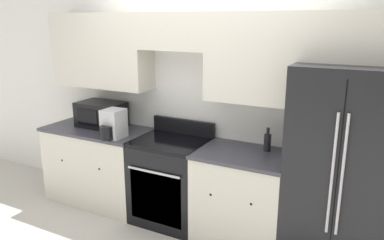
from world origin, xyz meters
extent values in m
plane|color=beige|center=(0.00, 0.00, 0.00)|extent=(12.00, 12.00, 0.00)
cube|color=white|center=(0.00, 0.66, 1.30)|extent=(8.00, 0.06, 2.60)
cube|color=beige|center=(-1.23, 0.46, 1.76)|extent=(1.21, 0.33, 0.82)
cube|color=beige|center=(-0.25, 0.46, 1.99)|extent=(0.74, 0.33, 0.37)
cube|color=beige|center=(0.98, 0.46, 1.76)|extent=(1.71, 0.33, 0.82)
cube|color=beige|center=(-1.23, 0.31, 0.43)|extent=(1.21, 0.62, 0.86)
cube|color=#383842|center=(-1.23, 0.31, 0.88)|extent=(1.24, 0.64, 0.03)
sphere|color=black|center=(-1.50, 0.00, 0.56)|extent=(0.03, 0.03, 0.03)
sphere|color=black|center=(-0.95, 0.00, 0.56)|extent=(0.03, 0.03, 0.03)
cube|color=beige|center=(0.55, 0.31, 0.43)|extent=(0.85, 0.62, 0.86)
cube|color=#383842|center=(0.55, 0.31, 0.88)|extent=(0.88, 0.64, 0.03)
sphere|color=black|center=(0.35, 0.00, 0.56)|extent=(0.03, 0.03, 0.03)
sphere|color=black|center=(0.74, 0.00, 0.56)|extent=(0.03, 0.03, 0.03)
cube|color=black|center=(-0.25, 0.31, 0.43)|extent=(0.74, 0.62, 0.86)
cube|color=black|center=(-0.25, 0.01, 0.39)|extent=(0.59, 0.01, 0.55)
cube|color=black|center=(-0.25, 0.31, 0.88)|extent=(0.74, 0.62, 0.04)
cube|color=black|center=(-0.25, 0.59, 0.98)|extent=(0.74, 0.04, 0.16)
cylinder|color=silver|center=(-0.25, -0.02, 0.67)|extent=(0.59, 0.02, 0.02)
cube|color=black|center=(1.40, 0.36, 0.88)|extent=(0.86, 0.73, 1.76)
cube|color=black|center=(1.40, 0.00, 0.88)|extent=(0.01, 0.01, 1.62)
cylinder|color=#B7B7BC|center=(1.37, -0.02, 0.97)|extent=(0.02, 0.02, 0.97)
cylinder|color=#B7B7BC|center=(1.44, -0.02, 0.97)|extent=(0.02, 0.02, 0.97)
cube|color=black|center=(-1.23, 0.40, 1.04)|extent=(0.52, 0.36, 0.29)
cube|color=black|center=(-1.28, 0.22, 1.04)|extent=(0.29, 0.01, 0.19)
cube|color=#262628|center=(-1.05, 0.22, 1.04)|extent=(0.12, 0.01, 0.20)
cylinder|color=black|center=(0.72, 0.47, 0.98)|extent=(0.07, 0.07, 0.16)
cylinder|color=black|center=(0.72, 0.47, 1.08)|extent=(0.03, 0.03, 0.05)
cylinder|color=black|center=(0.72, 0.47, 1.11)|extent=(0.03, 0.03, 0.02)
cube|color=#B7B7BC|center=(-0.83, 0.13, 1.05)|extent=(0.20, 0.22, 0.30)
cylinder|color=black|center=(-0.83, 0.01, 0.98)|extent=(0.14, 0.14, 0.14)
camera|label=1|loc=(1.64, -2.83, 2.10)|focal=35.00mm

